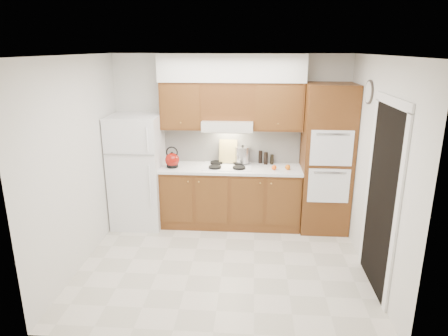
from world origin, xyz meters
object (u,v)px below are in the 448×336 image
(fridge, at_px, (138,171))
(oven_cabinet, at_px, (326,159))
(stock_pot, at_px, (242,155))
(kettle, at_px, (172,160))

(fridge, distance_m, oven_cabinet, 2.86)
(oven_cabinet, relative_size, stock_pot, 9.14)
(fridge, distance_m, kettle, 0.59)
(fridge, height_order, stock_pot, fridge)
(oven_cabinet, height_order, stock_pot, oven_cabinet)
(stock_pot, bearing_deg, oven_cabinet, -8.80)
(fridge, height_order, oven_cabinet, oven_cabinet)
(oven_cabinet, distance_m, stock_pot, 1.26)
(oven_cabinet, xyz_separation_m, kettle, (-2.29, -0.06, -0.04))
(kettle, bearing_deg, oven_cabinet, 0.61)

